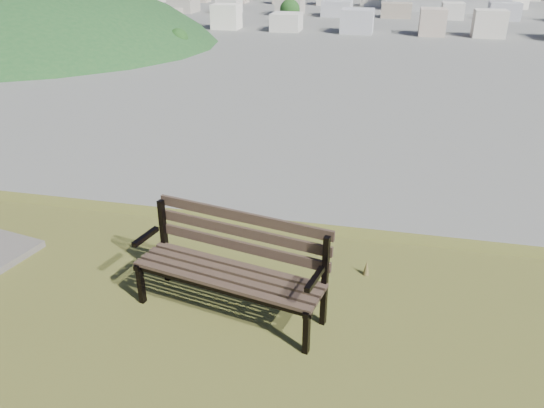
# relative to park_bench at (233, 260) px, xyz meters

# --- Properties ---
(park_bench) EXTENTS (2.02, 1.01, 1.01)m
(park_bench) POSITION_rel_park_bench_xyz_m (0.00, 0.00, 0.00)
(park_bench) COLOR #463728
(park_bench) RESTS_ON hilltop_mesa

